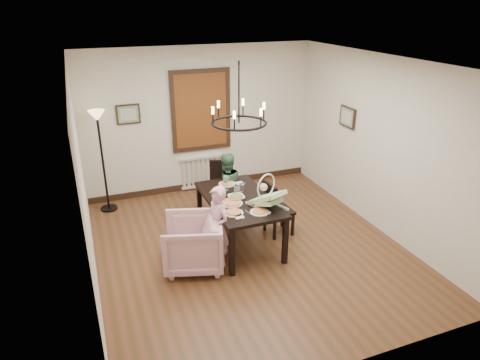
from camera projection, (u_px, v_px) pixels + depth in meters
room_shell at (241, 155)px, 6.39m from camera, size 4.51×5.00×2.81m
dining_table at (239, 203)px, 6.50m from camera, size 0.95×1.67×0.78m
chair_far at (222, 189)px, 7.52m from camera, size 0.52×0.52×0.95m
chair_right at (279, 208)px, 6.87m from camera, size 0.43×0.43×0.93m
armchair at (193, 243)px, 6.04m from camera, size 1.03×1.02×0.76m
elderly_woman at (218, 233)px, 6.04m from camera, size 0.34×0.42×1.00m
seated_man at (226, 193)px, 7.27m from camera, size 0.54×0.45×1.02m
baby_bouncer at (267, 196)px, 6.12m from camera, size 0.56×0.64×0.34m
salad_bowl at (236, 197)px, 6.40m from camera, size 0.29×0.29×0.07m
pizza_platter at (232, 203)px, 6.27m from camera, size 0.31×0.31×0.04m
drinking_glass at (237, 190)px, 6.55m from camera, size 0.07×0.07×0.15m
window_blinds at (201, 111)px, 8.11m from camera, size 1.00×0.03×1.40m
radiator at (203, 171)px, 8.62m from camera, size 0.92×0.12×0.62m
picture_back at (128, 114)px, 7.65m from camera, size 0.42×0.03×0.36m
picture_right at (347, 117)px, 7.48m from camera, size 0.03×0.42×0.36m
floor_lamp at (103, 163)px, 7.49m from camera, size 0.30×0.30×1.80m
chandelier at (239, 123)px, 6.01m from camera, size 0.80×0.80×0.04m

